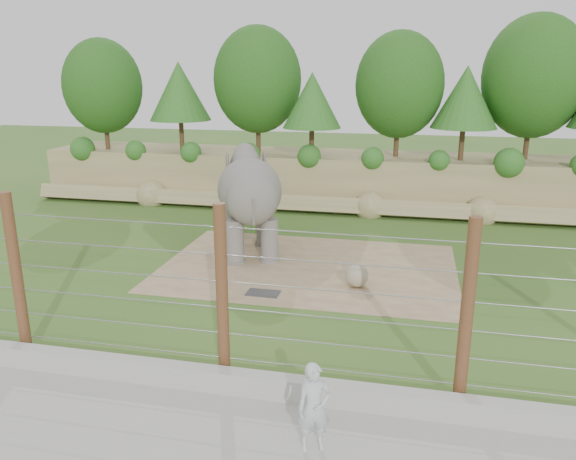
% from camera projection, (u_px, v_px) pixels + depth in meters
% --- Properties ---
extents(ground, '(90.00, 90.00, 0.00)m').
position_uv_depth(ground, '(274.00, 300.00, 16.72)').
color(ground, '#396523').
rests_on(ground, ground).
extents(back_embankment, '(30.00, 5.52, 8.77)m').
position_uv_depth(back_embankment, '(347.00, 125.00, 27.39)').
color(back_embankment, olive).
rests_on(back_embankment, ground).
extents(dirt_patch, '(10.00, 7.00, 0.02)m').
position_uv_depth(dirt_patch, '(308.00, 267.00, 19.43)').
color(dirt_patch, '#8B7252').
rests_on(dirt_patch, ground).
extents(drain_grate, '(1.00, 0.60, 0.03)m').
position_uv_depth(drain_grate, '(263.00, 293.00, 17.12)').
color(drain_grate, '#262628').
rests_on(drain_grate, dirt_patch).
extents(elephant, '(3.44, 5.01, 3.73)m').
position_uv_depth(elephant, '(250.00, 205.00, 20.34)').
color(elephant, '#625D59').
rests_on(elephant, ground).
extents(stone_ball, '(0.73, 0.73, 0.73)m').
position_uv_depth(stone_ball, '(357.00, 276.00, 17.57)').
color(stone_ball, gray).
rests_on(stone_ball, dirt_patch).
extents(retaining_wall, '(26.00, 0.35, 0.50)m').
position_uv_depth(retaining_wall, '(217.00, 380.00, 11.96)').
color(retaining_wall, '#A7A69C').
rests_on(retaining_wall, ground).
extents(walkway, '(26.00, 4.00, 0.01)m').
position_uv_depth(walkway, '(181.00, 449.00, 10.15)').
color(walkway, '#A7A69C').
rests_on(walkway, ground).
extents(barrier_fence, '(20.26, 0.26, 4.00)m').
position_uv_depth(barrier_fence, '(222.00, 295.00, 11.94)').
color(barrier_fence, '#5B2E20').
rests_on(barrier_fence, ground).
extents(zookeeper, '(0.72, 0.62, 1.68)m').
position_uv_depth(zookeeper, '(314.00, 408.00, 9.94)').
color(zookeeper, '#A9AFB2').
rests_on(zookeeper, walkway).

